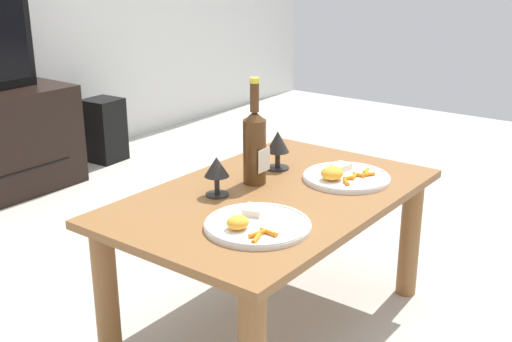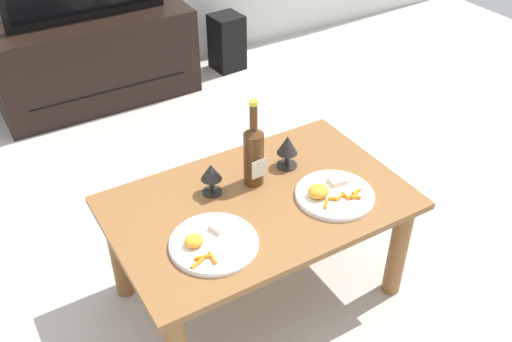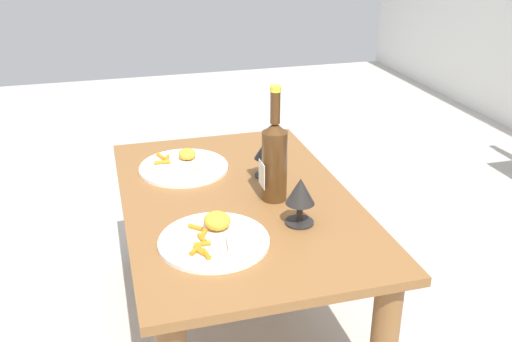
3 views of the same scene
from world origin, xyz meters
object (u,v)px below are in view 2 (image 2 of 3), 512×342
object	(u,v)px
dinner_plate_left	(213,242)
wine_bottle	(254,153)
dining_table	(259,219)
goblet_right	(287,147)
dinner_plate_right	(333,194)
goblet_left	(211,174)
tv_stand	(96,61)
floor_speaker	(227,42)

from	to	relation	value
dinner_plate_left	wine_bottle	bearing A→B (deg)	37.76
dining_table	goblet_right	world-z (taller)	goblet_right
wine_bottle	dinner_plate_right	bearing A→B (deg)	-47.84
goblet_left	dinner_plate_left	world-z (taller)	goblet_left
tv_stand	floor_speaker	distance (m)	0.87
tv_stand	wine_bottle	distance (m)	1.73
wine_bottle	tv_stand	bearing A→B (deg)	92.24
floor_speaker	wine_bottle	size ratio (longest dim) A/B	1.08
tv_stand	wine_bottle	xyz separation A→B (m)	(0.07, -1.70, 0.33)
wine_bottle	goblet_right	bearing A→B (deg)	8.06
tv_stand	dinner_plate_right	xyz separation A→B (m)	(0.26, -1.92, 0.21)
dining_table	wine_bottle	xyz separation A→B (m)	(0.04, 0.10, 0.22)
floor_speaker	goblet_right	distance (m)	1.83
dinner_plate_right	floor_speaker	bearing A→B (deg)	72.48
floor_speaker	dining_table	bearing A→B (deg)	-119.39
wine_bottle	dinner_plate_left	distance (m)	0.37
floor_speaker	dinner_plate_right	world-z (taller)	dinner_plate_right
tv_stand	dinner_plate_right	world-z (taller)	tv_stand
tv_stand	dinner_plate_left	world-z (taller)	tv_stand
tv_stand	goblet_right	distance (m)	1.72
goblet_right	dinner_plate_left	world-z (taller)	goblet_right
dining_table	dinner_plate_right	world-z (taller)	dinner_plate_right
goblet_left	dinner_plate_right	bearing A→B (deg)	-33.99
floor_speaker	dinner_plate_left	xyz separation A→B (m)	(-1.08, -1.92, 0.29)
tv_stand	goblet_left	xyz separation A→B (m)	(-0.09, -1.68, 0.28)
floor_speaker	wine_bottle	bearing A→B (deg)	-119.62
floor_speaker	goblet_right	size ratio (longest dim) A/B	2.77
goblet_right	dinner_plate_right	world-z (taller)	goblet_right
floor_speaker	goblet_right	world-z (taller)	goblet_right
dining_table	dinner_plate_right	distance (m)	0.28
floor_speaker	tv_stand	bearing A→B (deg)	175.36
dining_table	dinner_plate_left	bearing A→B (deg)	-154.18
dinner_plate_left	floor_speaker	bearing A→B (deg)	60.60
floor_speaker	goblet_right	xyz separation A→B (m)	(-0.64, -1.68, 0.36)
dining_table	dinner_plate_right	xyz separation A→B (m)	(0.23, -0.12, 0.10)
dinner_plate_right	goblet_left	bearing A→B (deg)	146.01
dining_table	tv_stand	bearing A→B (deg)	90.90
goblet_right	dinner_plate_right	size ratio (longest dim) A/B	0.47
dining_table	goblet_right	size ratio (longest dim) A/B	7.84
floor_speaker	dinner_plate_right	size ratio (longest dim) A/B	1.30
floor_speaker	wine_bottle	distance (m)	1.92
tv_stand	goblet_left	size ratio (longest dim) A/B	9.41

